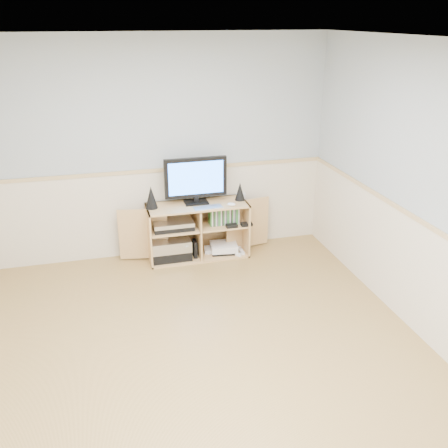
{
  "coord_description": "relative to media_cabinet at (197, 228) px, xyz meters",
  "views": [
    {
      "loc": [
        -0.65,
        -3.24,
        2.65
      ],
      "look_at": [
        0.52,
        1.2,
        0.72
      ],
      "focal_mm": 40.0,
      "sensor_mm": 36.0,
      "label": 1
    }
  ],
  "objects": [
    {
      "name": "monitor",
      "position": [
        0.0,
        -0.0,
        0.61
      ],
      "size": [
        0.71,
        0.18,
        0.54
      ],
      "color": "black",
      "rests_on": "media_cabinet"
    },
    {
      "name": "room",
      "position": [
        -0.47,
        -1.93,
        0.88
      ],
      "size": [
        4.04,
        4.54,
        2.54
      ],
      "color": "tan",
      "rests_on": "ground"
    },
    {
      "name": "game_cases",
      "position": [
        0.31,
        -0.07,
        0.15
      ],
      "size": [
        0.34,
        0.13,
        0.19
      ],
      "primitive_type": "cube",
      "color": "#3F8C3F",
      "rests_on": "media_cabinet"
    },
    {
      "name": "media_cabinet",
      "position": [
        0.0,
        0.0,
        0.0
      ],
      "size": [
        1.81,
        0.43,
        0.65
      ],
      "color": "tan",
      "rests_on": "floor"
    },
    {
      "name": "speaker_right",
      "position": [
        0.52,
        -0.03,
        0.42
      ],
      "size": [
        0.12,
        0.12,
        0.21
      ],
      "primitive_type": "cone",
      "color": "black",
      "rests_on": "media_cabinet"
    },
    {
      "name": "wall_outlet",
      "position": [
        0.59,
        0.17,
        0.27
      ],
      "size": [
        0.12,
        0.03,
        0.12
      ],
      "primitive_type": "cube",
      "color": "white",
      "rests_on": "wall_back"
    },
    {
      "name": "speaker_left",
      "position": [
        -0.52,
        -0.03,
        0.45
      ],
      "size": [
        0.14,
        0.14,
        0.25
      ],
      "primitive_type": "cone",
      "color": "black",
      "rests_on": "media_cabinet"
    },
    {
      "name": "game_consoles",
      "position": [
        0.3,
        -0.07,
        -0.26
      ],
      "size": [
        0.46,
        0.3,
        0.11
      ],
      "color": "white",
      "rests_on": "media_cabinet"
    },
    {
      "name": "mouse",
      "position": [
        0.37,
        -0.19,
        0.34
      ],
      "size": [
        0.11,
        0.1,
        0.04
      ],
      "primitive_type": "ellipsoid",
      "rotation": [
        0.0,
        0.0,
        -0.4
      ],
      "color": "white",
      "rests_on": "media_cabinet"
    },
    {
      "name": "keyboard",
      "position": [
        0.09,
        -0.19,
        0.32
      ],
      "size": [
        0.33,
        0.16,
        0.01
      ],
      "primitive_type": "cube",
      "rotation": [
        0.0,
        0.0,
        0.09
      ],
      "color": "silver",
      "rests_on": "media_cabinet"
    },
    {
      "name": "av_components",
      "position": [
        -0.31,
        -0.05,
        -0.11
      ],
      "size": [
        0.53,
        0.34,
        0.47
      ],
      "color": "black",
      "rests_on": "media_cabinet"
    }
  ]
}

